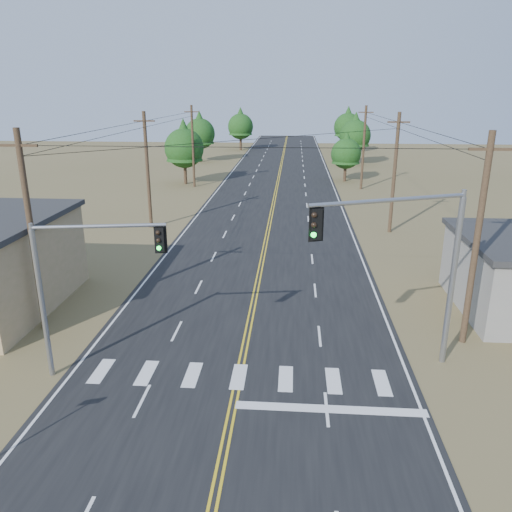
# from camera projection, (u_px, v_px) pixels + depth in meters

# --- Properties ---
(road) EXTENTS (15.00, 200.00, 0.02)m
(road) POSITION_uv_depth(u_px,v_px,m) (267.00, 235.00, 42.03)
(road) COLOR black
(road) RESTS_ON ground
(utility_pole_left_near) EXTENTS (1.80, 0.30, 10.00)m
(utility_pole_left_near) POSITION_uv_depth(u_px,v_px,m) (31.00, 231.00, 24.14)
(utility_pole_left_near) COLOR #4C3826
(utility_pole_left_near) RESTS_ON ground
(utility_pole_left_mid) EXTENTS (1.80, 0.30, 10.00)m
(utility_pole_left_mid) POSITION_uv_depth(u_px,v_px,m) (148.00, 170.00, 43.08)
(utility_pole_left_mid) COLOR #4C3826
(utility_pole_left_mid) RESTS_ON ground
(utility_pole_left_far) EXTENTS (1.80, 0.30, 10.00)m
(utility_pole_left_far) POSITION_uv_depth(u_px,v_px,m) (193.00, 146.00, 62.01)
(utility_pole_left_far) COLOR #4C3826
(utility_pole_left_far) RESTS_ON ground
(utility_pole_right_near) EXTENTS (1.80, 0.30, 10.00)m
(utility_pole_right_near) POSITION_uv_depth(u_px,v_px,m) (477.00, 241.00, 22.63)
(utility_pole_right_near) COLOR #4C3826
(utility_pole_right_near) RESTS_ON ground
(utility_pole_right_mid) EXTENTS (1.80, 0.30, 10.00)m
(utility_pole_right_mid) POSITION_uv_depth(u_px,v_px,m) (394.00, 173.00, 41.56)
(utility_pole_right_mid) COLOR #4C3826
(utility_pole_right_mid) RESTS_ON ground
(utility_pole_right_far) EXTENTS (1.80, 0.30, 10.00)m
(utility_pole_right_far) POSITION_uv_depth(u_px,v_px,m) (364.00, 147.00, 60.50)
(utility_pole_right_far) COLOR #4C3826
(utility_pole_right_far) RESTS_ON ground
(signal_mast_left) EXTENTS (5.25, 1.10, 6.70)m
(signal_mast_left) POSITION_uv_depth(u_px,v_px,m) (77.00, 275.00, 20.10)
(signal_mast_left) COLOR gray
(signal_mast_left) RESTS_ON ground
(signal_mast_right) EXTENTS (6.45, 2.81, 7.81)m
(signal_mast_right) POSITION_uv_depth(u_px,v_px,m) (415.00, 253.00, 20.21)
(signal_mast_right) COLOR gray
(signal_mast_right) RESTS_ON ground
(tree_left_near) EXTENTS (5.03, 5.03, 8.38)m
(tree_left_near) POSITION_uv_depth(u_px,v_px,m) (184.00, 144.00, 63.95)
(tree_left_near) COLOR #3F2D1E
(tree_left_near) RESTS_ON ground
(tree_left_mid) EXTENTS (5.14, 5.14, 8.57)m
(tree_left_mid) POSITION_uv_depth(u_px,v_px,m) (200.00, 131.00, 84.56)
(tree_left_mid) COLOR #3F2D1E
(tree_left_mid) RESTS_ON ground
(tree_left_far) EXTENTS (5.16, 5.16, 8.61)m
(tree_left_far) POSITION_uv_depth(u_px,v_px,m) (241.00, 124.00, 101.79)
(tree_left_far) COLOR #3F2D1E
(tree_left_far) RESTS_ON ground
(tree_right_near) EXTENTS (3.99, 3.99, 6.66)m
(tree_right_near) POSITION_uv_depth(u_px,v_px,m) (346.00, 151.00, 66.29)
(tree_right_near) COLOR #3F2D1E
(tree_right_near) RESTS_ON ground
(tree_right_mid) EXTENTS (5.10, 5.10, 8.51)m
(tree_right_mid) POSITION_uv_depth(u_px,v_px,m) (355.00, 132.00, 81.28)
(tree_right_mid) COLOR #3F2D1E
(tree_right_mid) RESTS_ON ground
(tree_right_far) EXTENTS (5.37, 5.37, 8.94)m
(tree_right_far) POSITION_uv_depth(u_px,v_px,m) (348.00, 124.00, 97.69)
(tree_right_far) COLOR #3F2D1E
(tree_right_far) RESTS_ON ground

